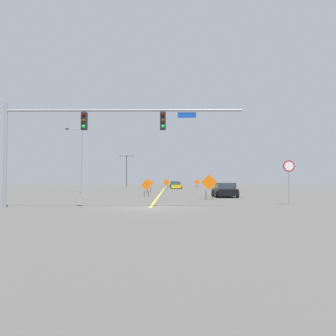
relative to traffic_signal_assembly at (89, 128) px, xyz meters
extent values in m
plane|color=#4C4947|center=(3.70, 0.01, -4.77)|extent=(202.70, 202.70, 0.00)
cube|color=yellow|center=(3.70, 56.32, -4.77)|extent=(0.16, 112.61, 0.01)
cylinder|color=gray|center=(-4.98, 0.01, -1.62)|extent=(0.20, 0.20, 6.30)
cylinder|color=gray|center=(2.09, 0.01, 1.04)|extent=(14.14, 0.14, 0.14)
cube|color=black|center=(-0.26, 0.01, 0.39)|extent=(0.34, 0.32, 1.05)
sphere|color=#3A0503|center=(-0.26, -0.16, 0.74)|extent=(0.22, 0.22, 0.22)
sphere|color=#3C3106|center=(-0.26, -0.16, 0.39)|extent=(0.22, 0.22, 0.22)
sphere|color=green|center=(-0.26, -0.16, 0.04)|extent=(0.22, 0.22, 0.22)
cube|color=black|center=(4.45, 0.01, 0.39)|extent=(0.34, 0.32, 1.05)
sphere|color=#3A0503|center=(4.45, -0.16, 0.74)|extent=(0.22, 0.22, 0.22)
sphere|color=#3C3106|center=(4.45, -0.16, 0.39)|extent=(0.22, 0.22, 0.22)
sphere|color=green|center=(4.45, -0.16, 0.04)|extent=(0.22, 0.22, 0.22)
cube|color=#1447B7|center=(5.88, 0.01, 0.75)|extent=(1.10, 0.03, 0.32)
cylinder|color=gray|center=(12.75, 2.40, -3.68)|extent=(0.07, 0.07, 2.18)
cylinder|color=#B20F14|center=(12.75, 2.40, -2.21)|extent=(0.76, 0.03, 0.76)
cylinder|color=white|center=(12.75, 2.38, -2.21)|extent=(0.61, 0.01, 0.61)
cylinder|color=black|center=(-6.95, 72.17, -0.66)|extent=(0.16, 0.16, 8.23)
cylinder|color=black|center=(-7.81, 72.17, 3.30)|extent=(1.72, 0.08, 0.08)
cube|color=#262628|center=(-8.67, 72.17, 3.30)|extent=(0.44, 0.24, 0.14)
cylinder|color=black|center=(-6.09, 72.17, 3.30)|extent=(1.72, 0.08, 0.08)
cube|color=#262628|center=(-5.23, 72.17, 3.30)|extent=(0.44, 0.24, 0.14)
cylinder|color=gray|center=(-6.50, 23.61, -0.59)|extent=(0.16, 0.16, 8.36)
cylinder|color=gray|center=(-7.45, 23.61, 3.44)|extent=(1.90, 0.08, 0.08)
cube|color=#262628|center=(-8.40, 23.61, 3.44)|extent=(0.44, 0.24, 0.14)
cube|color=orange|center=(2.14, 23.85, -3.52)|extent=(1.11, 0.13, 1.11)
cylinder|color=black|center=(1.93, 23.83, -4.43)|extent=(0.05, 0.05, 0.68)
cylinder|color=black|center=(2.36, 23.86, -4.43)|extent=(0.05, 0.05, 0.68)
cube|color=orange|center=(4.23, 35.04, -3.52)|extent=(1.20, 0.27, 1.22)
cylinder|color=black|center=(3.99, 35.09, -4.46)|extent=(0.05, 0.05, 0.63)
cylinder|color=black|center=(4.46, 35.00, -4.46)|extent=(0.05, 0.05, 0.63)
cube|color=orange|center=(8.17, 8.73, -3.33)|extent=(1.38, 0.11, 1.38)
cylinder|color=black|center=(7.90, 8.74, -4.41)|extent=(0.05, 0.05, 0.73)
cylinder|color=black|center=(8.43, 8.72, -4.41)|extent=(0.05, 0.05, 0.73)
cube|color=orange|center=(10.29, 50.05, -3.54)|extent=(1.19, 0.08, 1.19)
cylinder|color=black|center=(10.06, 50.04, -4.47)|extent=(0.05, 0.05, 0.61)
cylinder|color=black|center=(10.52, 50.06, -4.47)|extent=(0.05, 0.05, 0.61)
cube|color=orange|center=(2.46, 14.28, -3.62)|extent=(1.09, 0.18, 1.10)
cylinder|color=black|center=(2.25, 14.31, -4.48)|extent=(0.05, 0.05, 0.58)
cylinder|color=black|center=(2.67, 14.25, -4.48)|extent=(0.05, 0.05, 0.58)
cube|color=black|center=(10.13, 12.92, -4.30)|extent=(1.89, 4.59, 0.63)
cube|color=#333D47|center=(10.13, 12.69, -3.69)|extent=(1.70, 2.70, 0.58)
cylinder|color=black|center=(11.07, 14.53, -4.45)|extent=(0.22, 0.64, 0.64)
cylinder|color=black|center=(9.19, 14.53, -4.45)|extent=(0.22, 0.64, 0.64)
cylinder|color=black|center=(11.06, 11.32, -4.45)|extent=(0.22, 0.64, 0.64)
cylinder|color=black|center=(9.18, 11.32, -4.45)|extent=(0.22, 0.64, 0.64)
cube|color=gold|center=(5.95, 44.26, -4.33)|extent=(1.84, 4.37, 0.56)
cube|color=#333D47|center=(5.95, 44.04, -3.77)|extent=(1.65, 1.97, 0.58)
cylinder|color=black|center=(6.85, 45.79, -4.45)|extent=(0.22, 0.64, 0.64)
cylinder|color=black|center=(5.03, 45.78, -4.45)|extent=(0.22, 0.64, 0.64)
cylinder|color=black|center=(6.86, 42.74, -4.45)|extent=(0.22, 0.64, 0.64)
cylinder|color=black|center=(5.04, 42.73, -4.45)|extent=(0.22, 0.64, 0.64)
cube|color=#196B38|center=(5.85, 60.25, -4.30)|extent=(2.02, 3.93, 0.62)
cube|color=#333D47|center=(5.84, 60.05, -3.72)|extent=(1.79, 2.18, 0.56)
cylinder|color=black|center=(6.85, 61.59, -4.45)|extent=(0.23, 0.64, 0.64)
cylinder|color=black|center=(4.90, 61.63, -4.45)|extent=(0.23, 0.64, 0.64)
cylinder|color=black|center=(6.80, 58.87, -4.45)|extent=(0.23, 0.64, 0.64)
cylinder|color=black|center=(4.85, 58.90, -4.45)|extent=(0.23, 0.64, 0.64)
camera|label=1|loc=(4.90, -20.49, -3.12)|focal=36.93mm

